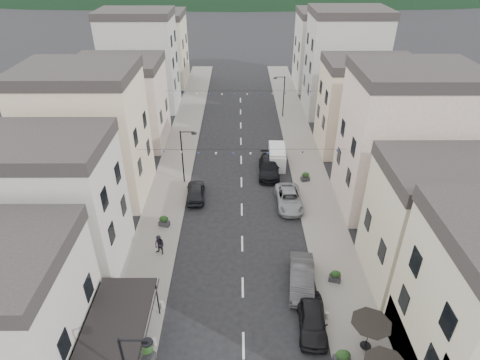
# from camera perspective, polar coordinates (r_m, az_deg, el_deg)

# --- Properties ---
(sidewalk_left) EXTENTS (4.00, 76.00, 0.12)m
(sidewalk_left) POSITION_cam_1_polar(r_m,az_deg,el_deg) (48.60, -8.74, 3.46)
(sidewalk_left) COLOR slate
(sidewalk_left) RESTS_ON ground
(sidewalk_right) EXTENTS (4.00, 76.00, 0.12)m
(sidewalk_right) POSITION_cam_1_polar(r_m,az_deg,el_deg) (48.69, 9.04, 3.48)
(sidewalk_right) COLOR slate
(sidewalk_right) RESTS_ON ground
(boutique_awning) EXTENTS (3.77, 7.50, 3.28)m
(boutique_awning) POSITION_cam_1_polar(r_m,az_deg,el_deg) (25.82, -16.76, -19.36)
(boutique_awning) COLOR black
(boutique_awning) RESTS_ON ground
(buildings_row_left) EXTENTS (10.20, 54.16, 14.00)m
(buildings_row_left) POSITION_cam_1_polar(r_m,az_deg,el_deg) (52.89, -16.15, 12.10)
(buildings_row_left) COLOR #B1ABA2
(buildings_row_left) RESTS_ON ground
(buildings_row_right) EXTENTS (10.20, 54.16, 14.50)m
(buildings_row_right) POSITION_cam_1_polar(r_m,az_deg,el_deg) (51.93, 16.72, 11.90)
(buildings_row_right) COLOR beige
(buildings_row_right) RESTS_ON ground
(streetlamp_left_far) EXTENTS (1.70, 0.56, 6.00)m
(streetlamp_left_far) POSITION_cam_1_polar(r_m,az_deg,el_deg) (41.43, -7.88, 4.02)
(streetlamp_left_far) COLOR black
(streetlamp_left_far) RESTS_ON ground
(streetlamp_right_far) EXTENTS (1.70, 0.56, 6.00)m
(streetlamp_right_far) POSITION_cam_1_polar(r_m,az_deg,el_deg) (57.96, 5.99, 12.28)
(streetlamp_right_far) COLOR black
(streetlamp_right_far) RESTS_ON ground
(bollards) EXTENTS (11.66, 10.26, 0.60)m
(bollards) POSITION_cam_1_polar(r_m,az_deg,el_deg) (27.32, 0.51, -22.80)
(bollards) COLOR gray
(bollards) RESTS_ON ground
(bunting_near) EXTENTS (19.00, 0.28, 0.62)m
(bunting_near) POSITION_cam_1_polar(r_m,az_deg,el_deg) (36.61, 0.26, 3.91)
(bunting_near) COLOR black
(bunting_near) RESTS_ON ground
(bunting_far) EXTENTS (19.00, 0.28, 0.62)m
(bunting_far) POSITION_cam_1_polar(r_m,az_deg,el_deg) (51.33, 0.13, 12.20)
(bunting_far) COLOR black
(bunting_far) RESTS_ON ground
(parked_car_a) EXTENTS (2.17, 4.69, 1.56)m
(parked_car_a) POSITION_cam_1_polar(r_m,az_deg,el_deg) (28.60, 10.26, -18.94)
(parked_car_a) COLOR black
(parked_car_a) RESTS_ON ground
(parked_car_b) EXTENTS (2.34, 5.21, 1.66)m
(parked_car_b) POSITION_cam_1_polar(r_m,az_deg,el_deg) (31.03, 8.76, -13.55)
(parked_car_b) COLOR #39383B
(parked_car_b) RESTS_ON ground
(parked_car_c) EXTENTS (2.53, 5.30, 1.46)m
(parked_car_c) POSITION_cam_1_polar(r_m,az_deg,el_deg) (39.24, 6.99, -2.66)
(parked_car_c) COLOR gray
(parked_car_c) RESTS_ON ground
(parked_car_d) EXTENTS (2.52, 5.64, 1.61)m
(parked_car_d) POSITION_cam_1_polar(r_m,az_deg,el_deg) (44.17, 4.15, 1.82)
(parked_car_d) COLOR black
(parked_car_d) RESTS_ON ground
(parked_car_e) EXTENTS (2.06, 4.49, 1.49)m
(parked_car_e) POSITION_cam_1_polar(r_m,az_deg,el_deg) (40.24, -6.33, -1.63)
(parked_car_e) COLOR black
(parked_car_e) RESTS_ON ground
(delivery_van) EXTENTS (1.98, 4.61, 2.18)m
(delivery_van) POSITION_cam_1_polar(r_m,az_deg,el_deg) (45.99, 5.28, 3.42)
(delivery_van) COLOR silver
(delivery_van) RESTS_ON ground
(pedestrian_a) EXTENTS (0.62, 0.45, 1.55)m
(pedestrian_a) POSITION_cam_1_polar(r_m,az_deg,el_deg) (30.86, -16.27, -14.85)
(pedestrian_a) COLOR black
(pedestrian_a) RESTS_ON sidewalk_left
(pedestrian_b) EXTENTS (1.10, 1.02, 1.82)m
(pedestrian_b) POSITION_cam_1_polar(r_m,az_deg,el_deg) (33.71, -11.37, -9.05)
(pedestrian_b) COLOR black
(pedestrian_b) RESTS_ON sidewalk_left
(planter_la) EXTENTS (1.20, 0.94, 1.19)m
(planter_la) POSITION_cam_1_polar(r_m,az_deg,el_deg) (27.42, -13.20, -22.75)
(planter_la) COLOR #28282B
(planter_la) RESTS_ON sidewalk_left
(planter_lb) EXTENTS (1.04, 0.76, 1.05)m
(planter_lb) POSITION_cam_1_polar(r_m,az_deg,el_deg) (36.86, -10.75, -5.76)
(planter_lb) COLOR #302F32
(planter_lb) RESTS_ON sidewalk_left
(planter_ra) EXTENTS (1.06, 0.59, 1.18)m
(planter_ra) POSITION_cam_1_polar(r_m,az_deg,el_deg) (27.31, 14.37, -23.29)
(planter_ra) COLOR #2B2B2D
(planter_ra) RESTS_ON sidewalk_right
(planter_rb) EXTENTS (0.98, 0.70, 0.99)m
(planter_rb) POSITION_cam_1_polar(r_m,az_deg,el_deg) (31.93, 13.38, -13.15)
(planter_rb) COLOR #29292B
(planter_rb) RESTS_ON sidewalk_right
(planter_rc) EXTENTS (1.01, 0.73, 1.02)m
(planter_rc) POSITION_cam_1_polar(r_m,az_deg,el_deg) (43.25, 9.29, 0.47)
(planter_rc) COLOR #2D2C2F
(planter_rc) RESTS_ON sidewalk_right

